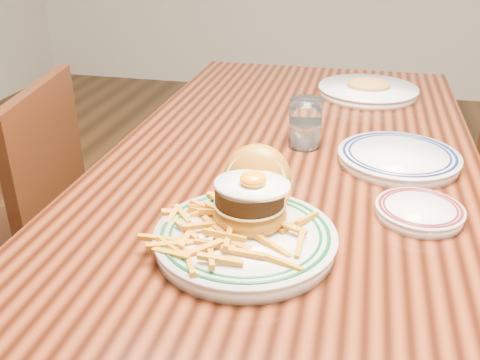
% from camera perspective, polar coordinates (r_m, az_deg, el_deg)
% --- Properties ---
extents(table, '(0.85, 1.60, 0.75)m').
position_cam_1_polar(table, '(1.30, 5.53, -0.58)').
color(table, black).
rests_on(table, floor).
extents(chair_left, '(0.48, 0.48, 0.89)m').
position_cam_1_polar(chair_left, '(1.57, -22.71, -5.48)').
color(chair_left, '#37170B').
rests_on(chair_left, floor).
extents(main_plate, '(0.31, 0.31, 0.15)m').
position_cam_1_polar(main_plate, '(0.90, 0.80, -4.44)').
color(main_plate, silver).
rests_on(main_plate, table).
extents(side_plate, '(0.16, 0.16, 0.02)m').
position_cam_1_polar(side_plate, '(1.04, 18.61, -3.12)').
color(side_plate, silver).
rests_on(side_plate, table).
extents(rear_plate, '(0.27, 0.27, 0.03)m').
position_cam_1_polar(rear_plate, '(1.25, 16.56, 2.35)').
color(rear_plate, silver).
rests_on(rear_plate, table).
extents(water_glass, '(0.08, 0.08, 0.12)m').
position_cam_1_polar(water_glass, '(1.29, 6.97, 5.74)').
color(water_glass, white).
rests_on(water_glass, table).
extents(far_plate, '(0.30, 0.30, 0.05)m').
position_cam_1_polar(far_plate, '(1.71, 13.47, 9.32)').
color(far_plate, silver).
rests_on(far_plate, table).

